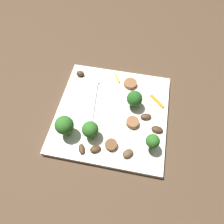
% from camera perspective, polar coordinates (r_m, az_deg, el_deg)
% --- Properties ---
extents(ground_plane, '(1.40, 1.40, 0.00)m').
position_cam_1_polar(ground_plane, '(0.55, 0.00, -0.78)').
color(ground_plane, '#4C3826').
extents(plate, '(0.28, 0.28, 0.01)m').
position_cam_1_polar(plate, '(0.54, 0.00, -0.39)').
color(plate, white).
rests_on(plate, ground_plane).
extents(fork, '(0.18, 0.03, 0.00)m').
position_cam_1_polar(fork, '(0.56, -4.58, 4.59)').
color(fork, silver).
rests_on(fork, plate).
extents(broccoli_floret_0, '(0.04, 0.04, 0.05)m').
position_cam_1_polar(broccoli_floret_0, '(0.52, 6.16, 3.64)').
color(broccoli_floret_0, '#296420').
rests_on(broccoli_floret_0, plate).
extents(broccoli_floret_1, '(0.04, 0.04, 0.05)m').
position_cam_1_polar(broccoli_floret_1, '(0.48, -5.96, -4.79)').
color(broccoli_floret_1, '#347525').
rests_on(broccoli_floret_1, plate).
extents(broccoli_floret_2, '(0.03, 0.03, 0.05)m').
position_cam_1_polar(broccoli_floret_2, '(0.47, 11.03, -7.83)').
color(broccoli_floret_2, '#347525').
rests_on(broccoli_floret_2, plate).
extents(broccoli_floret_3, '(0.04, 0.04, 0.06)m').
position_cam_1_polar(broccoli_floret_3, '(0.49, -12.87, -3.58)').
color(broccoli_floret_3, '#347525').
rests_on(broccoli_floret_3, plate).
extents(sausage_slice_0, '(0.05, 0.05, 0.01)m').
position_cam_1_polar(sausage_slice_0, '(0.58, 5.02, 7.70)').
color(sausage_slice_0, brown).
rests_on(sausage_slice_0, plate).
extents(sausage_slice_1, '(0.03, 0.03, 0.01)m').
position_cam_1_polar(sausage_slice_1, '(0.52, 5.62, -2.87)').
color(sausage_slice_1, brown).
rests_on(sausage_slice_1, plate).
extents(sausage_slice_2, '(0.04, 0.04, 0.01)m').
position_cam_1_polar(sausage_slice_2, '(0.49, -0.24, -8.97)').
color(sausage_slice_2, brown).
rests_on(sausage_slice_2, plate).
extents(mushroom_0, '(0.02, 0.03, 0.01)m').
position_cam_1_polar(mushroom_0, '(0.52, 12.19, -4.66)').
color(mushroom_0, '#422B19').
rests_on(mushroom_0, plate).
extents(mushroom_1, '(0.02, 0.03, 0.01)m').
position_cam_1_polar(mushroom_1, '(0.53, 9.22, -1.19)').
color(mushroom_1, '#4C331E').
rests_on(mushroom_1, plate).
extents(mushroom_2, '(0.03, 0.03, 0.01)m').
position_cam_1_polar(mushroom_2, '(0.48, 4.33, -11.21)').
color(mushroom_2, brown).
rests_on(mushroom_2, plate).
extents(mushroom_3, '(0.03, 0.03, 0.01)m').
position_cam_1_polar(mushroom_3, '(0.49, -4.57, -10.04)').
color(mushroom_3, '#422B19').
rests_on(mushroom_3, plate).
extents(mushroom_4, '(0.03, 0.02, 0.01)m').
position_cam_1_polar(mushroom_4, '(0.49, -8.28, -9.95)').
color(mushroom_4, '#422B19').
rests_on(mushroom_4, plate).
extents(mushroom_5, '(0.02, 0.02, 0.01)m').
position_cam_1_polar(mushroom_5, '(0.61, -8.67, 10.32)').
color(mushroom_5, '#422B19').
rests_on(mushroom_5, plate).
extents(pepper_strip_0, '(0.04, 0.04, 0.00)m').
position_cam_1_polar(pepper_strip_0, '(0.56, 12.18, 2.90)').
color(pepper_strip_0, orange).
rests_on(pepper_strip_0, plate).
extents(pepper_strip_1, '(0.03, 0.02, 0.00)m').
position_cam_1_polar(pepper_strip_1, '(0.60, 1.38, 9.29)').
color(pepper_strip_1, yellow).
rests_on(pepper_strip_1, plate).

